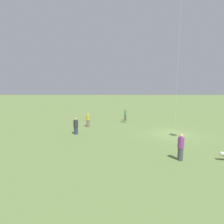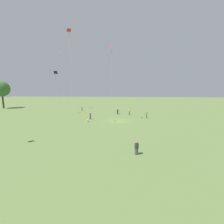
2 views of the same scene
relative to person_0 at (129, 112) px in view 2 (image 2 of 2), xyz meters
The scene contains 13 objects.
ground_plane 9.93m from the person_0, 161.40° to the left, with size 240.00×240.00×0.00m, color olive.
tree_2 51.67m from the person_0, 77.38° to the left, with size 5.93×5.93×10.74m.
person_0 is the anchor object (origin of this frame).
person_1 18.15m from the person_0, 66.09° to the left, with size 0.49×0.49×1.62m.
person_2 3.58m from the person_0, 78.93° to the left, with size 0.67×0.67×1.71m.
person_3 12.70m from the person_0, 127.84° to the left, with size 0.45×0.45×1.79m.
person_4 6.56m from the person_0, 137.48° to the right, with size 0.39×0.39×1.73m.
person_5 27.83m from the person_0, behind, with size 0.66×0.66×1.57m.
kite_0 25.24m from the person_0, 140.29° to the left, with size 1.03×1.04×18.95m.
kite_1 32.97m from the person_0, 67.80° to the left, with size 1.32×1.36×21.10m.
kite_2 18.13m from the person_0, 154.24° to the left, with size 1.05×1.01×17.12m.
kite_5 24.72m from the person_0, 91.12° to the left, with size 0.97×1.19×12.92m.
dog_0 14.67m from the person_0, 137.00° to the left, with size 0.72×0.35×0.60m.
Camera 2 is at (-35.14, -1.90, 7.47)m, focal length 24.00 mm.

